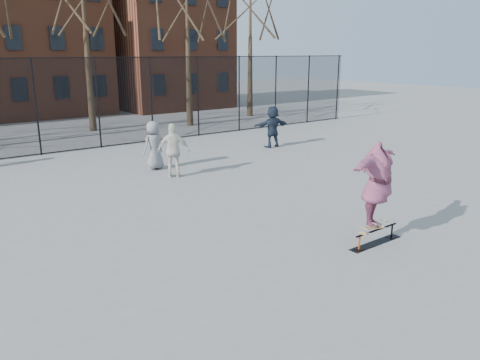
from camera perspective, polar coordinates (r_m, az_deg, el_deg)
ground at (r=10.59m, az=2.89°, el=-8.04°), size 100.00×100.00×0.00m
skate_rail at (r=11.10m, az=16.25°, el=-6.78°), size 1.57×0.24×0.35m
skateboard at (r=10.92m, az=15.98°, el=-5.69°), size 0.74×0.18×0.09m
skater at (r=10.61m, az=16.37°, el=-0.69°), size 2.40×1.38×1.89m
bystander_white at (r=16.17m, az=-8.10°, el=3.57°), size 1.17×0.97×1.87m
bystander_navy at (r=21.27m, az=3.99°, el=6.50°), size 1.78×0.73×1.87m
bystander_extra at (r=17.43m, az=-10.46°, el=4.16°), size 0.97×0.74×1.78m
fence at (r=21.49m, az=-20.01°, el=8.73°), size 34.03×0.07×4.00m
rowhouses at (r=34.22m, az=-26.22°, el=17.00°), size 29.00×7.00×13.00m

